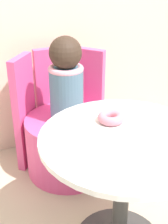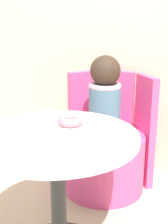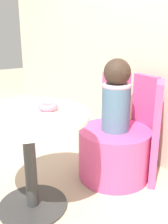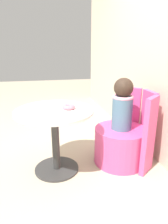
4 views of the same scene
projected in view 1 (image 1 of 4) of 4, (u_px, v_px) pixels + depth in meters
round_table at (123, 169)px, 1.39m from camera, size 0.74×0.74×0.64m
tub_chair at (68, 145)px, 2.08m from camera, size 0.55×0.55×0.39m
booth_backrest at (56, 105)px, 2.18m from camera, size 0.65×0.24×0.77m
child_figure at (66, 80)px, 1.87m from camera, size 0.21×0.21×0.53m
donut at (111, 118)px, 1.42m from camera, size 0.12×0.12×0.04m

